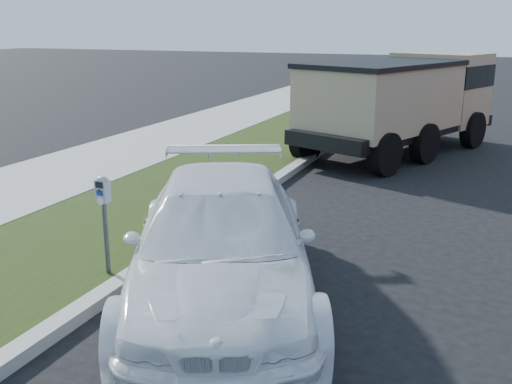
% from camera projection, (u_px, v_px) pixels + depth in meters
% --- Properties ---
extents(ground, '(120.00, 120.00, 0.00)m').
position_uv_depth(ground, '(333.00, 306.00, 7.12)').
color(ground, black).
rests_on(ground, ground).
extents(streetside, '(6.12, 50.00, 0.15)m').
position_uv_depth(streetside, '(66.00, 204.00, 10.91)').
color(streetside, gray).
rests_on(streetside, ground).
extents(parking_meter, '(0.19, 0.14, 1.30)m').
position_uv_depth(parking_meter, '(104.00, 204.00, 7.49)').
color(parking_meter, '#3F4247').
rests_on(parking_meter, ground).
extents(white_wagon, '(4.01, 5.52, 1.49)m').
position_uv_depth(white_wagon, '(222.00, 241.00, 7.14)').
color(white_wagon, white).
rests_on(white_wagon, ground).
extents(dump_truck, '(4.44, 6.68, 2.47)m').
position_uv_depth(dump_truck, '(403.00, 98.00, 15.34)').
color(dump_truck, black).
rests_on(dump_truck, ground).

